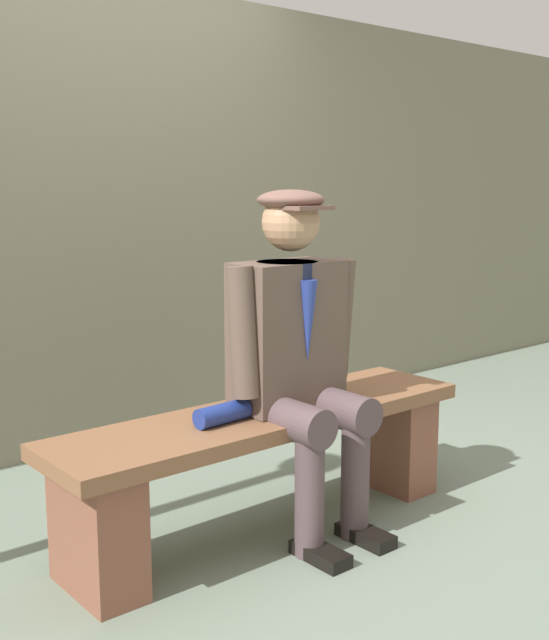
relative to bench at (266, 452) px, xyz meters
The scene contains 5 objects.
ground_plane 0.32m from the bench, ahead, with size 30.00×30.00×0.00m, color slate.
bench is the anchor object (origin of this frame).
seated_man 0.44m from the bench, 150.00° to the left, with size 0.60×0.56×1.33m.
rolled_magazine 0.31m from the bench, ahead, with size 0.08×0.08×0.22m, color navy.
stadium_wall 1.70m from the bench, 90.00° to the right, with size 12.00×0.24×2.35m, color gray.
Camera 1 is at (1.86, 2.27, 1.35)m, focal length 44.15 mm.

